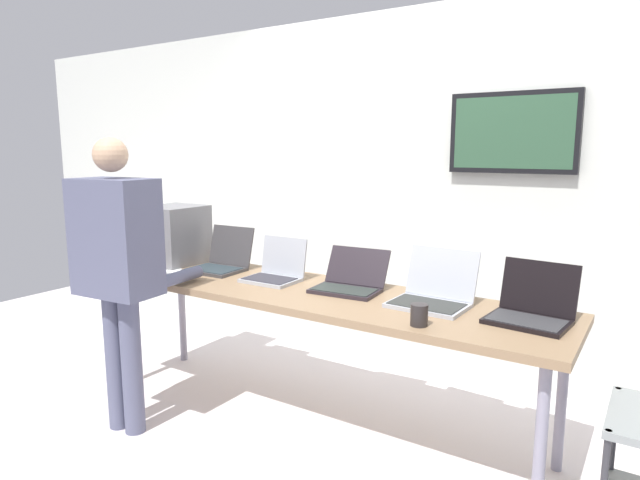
{
  "coord_description": "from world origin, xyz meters",
  "views": [
    {
      "loc": [
        1.63,
        -2.41,
        1.55
      ],
      "look_at": [
        0.02,
        0.08,
        1.04
      ],
      "focal_mm": 30.39,
      "sensor_mm": 36.0,
      "label": 1
    }
  ],
  "objects_px": {
    "laptop_station_1": "(276,271)",
    "laptop_station_2": "(350,281)",
    "person": "(118,259)",
    "workbench": "(309,299)",
    "equipment_box": "(174,235)",
    "laptop_station_4": "(532,308)",
    "laptop_station_3": "(433,293)",
    "laptop_station_0": "(221,260)",
    "coffee_mug": "(419,315)"
  },
  "relations": [
    {
      "from": "laptop_station_2",
      "to": "laptop_station_3",
      "type": "distance_m",
      "value": 0.49
    },
    {
      "from": "laptop_station_1",
      "to": "person",
      "type": "distance_m",
      "value": 0.88
    },
    {
      "from": "workbench",
      "to": "laptop_station_4",
      "type": "bearing_deg",
      "value": 4.3
    },
    {
      "from": "laptop_station_1",
      "to": "laptop_station_2",
      "type": "distance_m",
      "value": 0.49
    },
    {
      "from": "laptop_station_0",
      "to": "person",
      "type": "height_order",
      "value": "person"
    },
    {
      "from": "laptop_station_2",
      "to": "laptop_station_4",
      "type": "height_order",
      "value": "laptop_station_4"
    },
    {
      "from": "laptop_station_3",
      "to": "laptop_station_4",
      "type": "distance_m",
      "value": 0.47
    },
    {
      "from": "laptop_station_1",
      "to": "laptop_station_2",
      "type": "relative_size",
      "value": 0.82
    },
    {
      "from": "laptop_station_0",
      "to": "laptop_station_1",
      "type": "height_order",
      "value": "laptop_station_0"
    },
    {
      "from": "equipment_box",
      "to": "coffee_mug",
      "type": "relative_size",
      "value": 4.0
    },
    {
      "from": "laptop_station_0",
      "to": "laptop_station_4",
      "type": "relative_size",
      "value": 0.94
    },
    {
      "from": "laptop_station_0",
      "to": "coffee_mug",
      "type": "xyz_separation_m",
      "value": [
        1.5,
        -0.36,
        -0.01
      ]
    },
    {
      "from": "workbench",
      "to": "person",
      "type": "height_order",
      "value": "person"
    },
    {
      "from": "laptop_station_0",
      "to": "workbench",
      "type": "bearing_deg",
      "value": -8.17
    },
    {
      "from": "laptop_station_4",
      "to": "person",
      "type": "height_order",
      "value": "person"
    },
    {
      "from": "laptop_station_4",
      "to": "coffee_mug",
      "type": "bearing_deg",
      "value": -139.96
    },
    {
      "from": "laptop_station_2",
      "to": "person",
      "type": "height_order",
      "value": "person"
    },
    {
      "from": "equipment_box",
      "to": "laptop_station_1",
      "type": "xyz_separation_m",
      "value": [
        0.88,
        -0.02,
        -0.14
      ]
    },
    {
      "from": "coffee_mug",
      "to": "laptop_station_1",
      "type": "bearing_deg",
      "value": 162.66
    },
    {
      "from": "equipment_box",
      "to": "laptop_station_3",
      "type": "distance_m",
      "value": 1.86
    },
    {
      "from": "laptop_station_3",
      "to": "laptop_station_2",
      "type": "bearing_deg",
      "value": 178.11
    },
    {
      "from": "laptop_station_0",
      "to": "laptop_station_2",
      "type": "distance_m",
      "value": 0.95
    },
    {
      "from": "workbench",
      "to": "equipment_box",
      "type": "bearing_deg",
      "value": 175.11
    },
    {
      "from": "equipment_box",
      "to": "workbench",
      "type": "bearing_deg",
      "value": -4.89
    },
    {
      "from": "laptop_station_0",
      "to": "laptop_station_4",
      "type": "xyz_separation_m",
      "value": [
        1.9,
        -0.02,
        -0.0
      ]
    },
    {
      "from": "workbench",
      "to": "laptop_station_4",
      "type": "relative_size",
      "value": 7.52
    },
    {
      "from": "laptop_station_2",
      "to": "person",
      "type": "distance_m",
      "value": 1.25
    },
    {
      "from": "laptop_station_3",
      "to": "laptop_station_0",
      "type": "bearing_deg",
      "value": 179.5
    },
    {
      "from": "laptop_station_1",
      "to": "laptop_station_4",
      "type": "xyz_separation_m",
      "value": [
        1.44,
        0.01,
        0.0
      ]
    },
    {
      "from": "laptop_station_0",
      "to": "laptop_station_2",
      "type": "height_order",
      "value": "laptop_station_0"
    },
    {
      "from": "workbench",
      "to": "laptop_station_2",
      "type": "relative_size",
      "value": 7.25
    },
    {
      "from": "person",
      "to": "coffee_mug",
      "type": "distance_m",
      "value": 1.61
    },
    {
      "from": "laptop_station_3",
      "to": "coffee_mug",
      "type": "bearing_deg",
      "value": -78.71
    },
    {
      "from": "laptop_station_3",
      "to": "laptop_station_1",
      "type": "bearing_deg",
      "value": -178.82
    },
    {
      "from": "laptop_station_0",
      "to": "laptop_station_2",
      "type": "xyz_separation_m",
      "value": [
        0.95,
        0.0,
        -0.01
      ]
    },
    {
      "from": "workbench",
      "to": "laptop_station_3",
      "type": "height_order",
      "value": "laptop_station_3"
    },
    {
      "from": "workbench",
      "to": "coffee_mug",
      "type": "height_order",
      "value": "coffee_mug"
    },
    {
      "from": "workbench",
      "to": "equipment_box",
      "type": "xyz_separation_m",
      "value": [
        -1.16,
        0.1,
        0.25
      ]
    },
    {
      "from": "laptop_station_1",
      "to": "laptop_station_4",
      "type": "height_order",
      "value": "laptop_station_4"
    },
    {
      "from": "laptop_station_2",
      "to": "person",
      "type": "relative_size",
      "value": 0.24
    },
    {
      "from": "coffee_mug",
      "to": "laptop_station_0",
      "type": "bearing_deg",
      "value": 166.63
    },
    {
      "from": "equipment_box",
      "to": "laptop_station_3",
      "type": "height_order",
      "value": "equipment_box"
    },
    {
      "from": "workbench",
      "to": "laptop_station_3",
      "type": "bearing_deg",
      "value": 7.88
    },
    {
      "from": "laptop_station_1",
      "to": "coffee_mug",
      "type": "relative_size",
      "value": 3.22
    },
    {
      "from": "equipment_box",
      "to": "laptop_station_1",
      "type": "height_order",
      "value": "equipment_box"
    },
    {
      "from": "workbench",
      "to": "laptop_station_1",
      "type": "distance_m",
      "value": 0.32
    },
    {
      "from": "laptop_station_1",
      "to": "laptop_station_2",
      "type": "xyz_separation_m",
      "value": [
        0.48,
        0.04,
        -0.01
      ]
    },
    {
      "from": "laptop_station_4",
      "to": "workbench",
      "type": "bearing_deg",
      "value": -175.7
    },
    {
      "from": "equipment_box",
      "to": "laptop_station_2",
      "type": "xyz_separation_m",
      "value": [
        1.36,
        0.01,
        -0.14
      ]
    },
    {
      "from": "laptop_station_4",
      "to": "laptop_station_1",
      "type": "bearing_deg",
      "value": -179.52
    }
  ]
}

